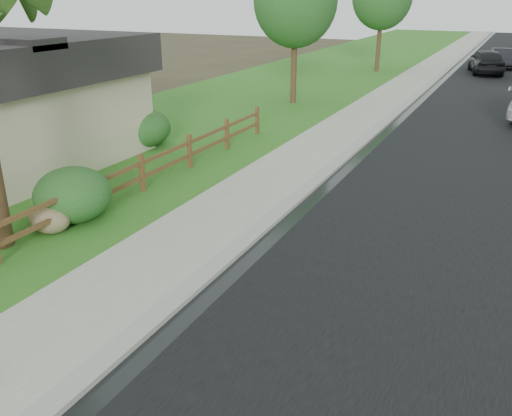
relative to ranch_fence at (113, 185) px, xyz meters
The scene contains 14 objects.
ground 7.37m from the ranch_fence, 60.64° to the right, with size 120.00×120.00×0.00m, color #3A341F.
road 29.76m from the ranch_fence, 74.00° to the left, with size 8.00×90.00×0.02m, color black.
curb 28.88m from the ranch_fence, 82.04° to the left, with size 0.40×90.00×0.12m, color gray.
wet_gutter 28.94m from the ranch_fence, 81.35° to the left, with size 0.50×90.00×0.00m, color black.
sidewalk 28.73m from the ranch_fence, 84.61° to the left, with size 2.20×90.00×0.10m, color gray.
grass_strip 28.62m from the ranch_fence, 88.40° to the left, with size 1.60×90.00×0.06m, color #23621C.
lawn_near 28.94m from the ranch_fence, 98.75° to the left, with size 9.00×90.00×0.04m, color #23621C.
ranch_fence is the anchor object (origin of this frame).
dark_car_mid 31.03m from the ranch_fence, 77.83° to the left, with size 1.92×4.77×1.63m, color black.
dark_car_far 34.86m from the ranch_fence, 77.84° to the left, with size 1.40×4.03×1.33m, color black.
boulder 1.92m from the ranch_fence, 99.07° to the right, with size 1.03×0.77×0.69m, color brown.
shrub_c 1.13m from the ranch_fence, 105.47° to the right, with size 1.82×1.82×1.32m, color #19461D.
shrub_d 5.84m from the ranch_fence, 119.79° to the left, with size 2.02×2.02×1.38m, color #19461D.
tree_near_left 15.55m from the ranch_fence, 94.52° to the left, with size 3.92×3.92×6.95m.
Camera 1 is at (5.30, -3.65, 5.15)m, focal length 38.00 mm.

